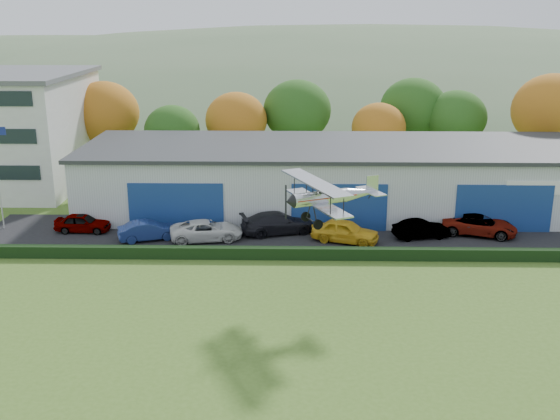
{
  "coord_description": "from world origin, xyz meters",
  "views": [
    {
      "loc": [
        1.58,
        -24.23,
        15.65
      ],
      "look_at": [
        0.86,
        12.05,
        4.62
      ],
      "focal_mm": 42.18,
      "sensor_mm": 36.0,
      "label": 1
    }
  ],
  "objects_px": {
    "car_1": "(148,230)",
    "car_5": "(421,229)",
    "hangar": "(334,177)",
    "car_3": "(278,223)",
    "car_6": "(480,225)",
    "car_2": "(206,230)",
    "car_4": "(345,231)",
    "car_0": "(83,223)",
    "biplane": "(329,195)"
  },
  "relations": [
    {
      "from": "car_4",
      "to": "car_6",
      "type": "bearing_deg",
      "value": -59.76
    },
    {
      "from": "hangar",
      "to": "car_4",
      "type": "height_order",
      "value": "hangar"
    },
    {
      "from": "car_0",
      "to": "car_1",
      "type": "distance_m",
      "value": 5.49
    },
    {
      "from": "car_1",
      "to": "biplane",
      "type": "bearing_deg",
      "value": -146.76
    },
    {
      "from": "car_0",
      "to": "car_4",
      "type": "xyz_separation_m",
      "value": [
        19.13,
        -1.87,
        0.12
      ]
    },
    {
      "from": "hangar",
      "to": "car_6",
      "type": "height_order",
      "value": "hangar"
    },
    {
      "from": "car_1",
      "to": "car_5",
      "type": "bearing_deg",
      "value": -107.29
    },
    {
      "from": "car_2",
      "to": "car_4",
      "type": "distance_m",
      "value": 9.8
    },
    {
      "from": "car_4",
      "to": "car_5",
      "type": "relative_size",
      "value": 1.17
    },
    {
      "from": "car_0",
      "to": "car_6",
      "type": "xyz_separation_m",
      "value": [
        28.98,
        -0.12,
        0.05
      ]
    },
    {
      "from": "car_0",
      "to": "car_4",
      "type": "distance_m",
      "value": 19.22
    },
    {
      "from": "car_0",
      "to": "hangar",
      "type": "bearing_deg",
      "value": -68.44
    },
    {
      "from": "car_4",
      "to": "car_5",
      "type": "xyz_separation_m",
      "value": [
        5.5,
        0.94,
        -0.14
      ]
    },
    {
      "from": "car_6",
      "to": "car_0",
      "type": "bearing_deg",
      "value": 105.93
    },
    {
      "from": "hangar",
      "to": "car_6",
      "type": "bearing_deg",
      "value": -33.67
    },
    {
      "from": "car_0",
      "to": "car_4",
      "type": "bearing_deg",
      "value": -93.41
    },
    {
      "from": "car_3",
      "to": "car_6",
      "type": "distance_m",
      "value": 14.61
    },
    {
      "from": "hangar",
      "to": "car_5",
      "type": "distance_m",
      "value": 9.72
    },
    {
      "from": "car_2",
      "to": "car_1",
      "type": "bearing_deg",
      "value": 79.63
    },
    {
      "from": "car_3",
      "to": "car_1",
      "type": "bearing_deg",
      "value": 83.43
    },
    {
      "from": "hangar",
      "to": "car_3",
      "type": "bearing_deg",
      "value": -123.78
    },
    {
      "from": "car_0",
      "to": "car_5",
      "type": "distance_m",
      "value": 24.65
    },
    {
      "from": "car_0",
      "to": "car_2",
      "type": "xyz_separation_m",
      "value": [
        9.34,
        -1.64,
        0.03
      ]
    },
    {
      "from": "car_3",
      "to": "car_4",
      "type": "xyz_separation_m",
      "value": [
        4.76,
        -1.82,
        0.01
      ]
    },
    {
      "from": "hangar",
      "to": "car_3",
      "type": "height_order",
      "value": "hangar"
    },
    {
      "from": "car_1",
      "to": "car_2",
      "type": "xyz_separation_m",
      "value": [
        4.11,
        0.06,
        0.02
      ]
    },
    {
      "from": "hangar",
      "to": "car_4",
      "type": "bearing_deg",
      "value": -88.02
    },
    {
      "from": "car_5",
      "to": "hangar",
      "type": "bearing_deg",
      "value": 25.78
    },
    {
      "from": "car_2",
      "to": "biplane",
      "type": "relative_size",
      "value": 0.8
    },
    {
      "from": "car_5",
      "to": "biplane",
      "type": "height_order",
      "value": "biplane"
    },
    {
      "from": "car_3",
      "to": "car_0",
      "type": "bearing_deg",
      "value": 73.03
    },
    {
      "from": "car_6",
      "to": "biplane",
      "type": "xyz_separation_m",
      "value": [
        -11.58,
        -10.81,
        5.19
      ]
    },
    {
      "from": "biplane",
      "to": "car_5",
      "type": "bearing_deg",
      "value": 29.66
    },
    {
      "from": "car_1",
      "to": "car_4",
      "type": "distance_m",
      "value": 13.91
    },
    {
      "from": "car_1",
      "to": "car_5",
      "type": "relative_size",
      "value": 1.05
    },
    {
      "from": "car_0",
      "to": "car_5",
      "type": "xyz_separation_m",
      "value": [
        24.63,
        -0.92,
        -0.02
      ]
    },
    {
      "from": "hangar",
      "to": "car_2",
      "type": "height_order",
      "value": "hangar"
    },
    {
      "from": "hangar",
      "to": "car_3",
      "type": "relative_size",
      "value": 7.47
    },
    {
      "from": "car_1",
      "to": "biplane",
      "type": "height_order",
      "value": "biplane"
    },
    {
      "from": "car_4",
      "to": "car_2",
      "type": "bearing_deg",
      "value": 108.85
    },
    {
      "from": "car_1",
      "to": "car_3",
      "type": "distance_m",
      "value": 9.3
    },
    {
      "from": "car_3",
      "to": "car_5",
      "type": "relative_size",
      "value": 1.35
    },
    {
      "from": "car_5",
      "to": "car_1",
      "type": "bearing_deg",
      "value": 80.55
    },
    {
      "from": "car_3",
      "to": "car_4",
      "type": "distance_m",
      "value": 5.1
    },
    {
      "from": "car_4",
      "to": "car_6",
      "type": "relative_size",
      "value": 0.9
    },
    {
      "from": "car_1",
      "to": "car_4",
      "type": "bearing_deg",
      "value": -110.27
    },
    {
      "from": "biplane",
      "to": "car_1",
      "type": "bearing_deg",
      "value": 118.33
    },
    {
      "from": "car_4",
      "to": "biplane",
      "type": "bearing_deg",
      "value": -170.62
    },
    {
      "from": "car_5",
      "to": "car_2",
      "type": "bearing_deg",
      "value": 80.94
    },
    {
      "from": "car_2",
      "to": "car_6",
      "type": "bearing_deg",
      "value": -96.8
    }
  ]
}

